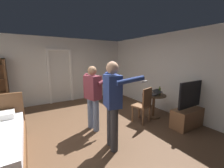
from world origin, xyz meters
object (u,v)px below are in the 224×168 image
tv_flatscreen (191,113)px  suitcase_dark (9,111)px  side_table (154,102)px  person_striped_shirt (93,94)px  wooden_chair (144,104)px  laptop (155,93)px  suitcase_small (9,113)px  person_blue_shirt (113,100)px  bottle_on_table (160,91)px

tv_flatscreen → suitcase_dark: size_ratio=2.48×
side_table → person_striped_shirt: bearing=172.1°
suitcase_dark → person_striped_shirt: bearing=-53.0°
wooden_chair → laptop: bearing=9.9°
laptop → suitcase_dark: laptop is taller
wooden_chair → suitcase_small: wooden_chair is taller
person_blue_shirt → suitcase_dark: bearing=124.6°
tv_flatscreen → wooden_chair: 1.24m
person_blue_shirt → side_table: bearing=19.0°
tv_flatscreen → bottle_on_table: tv_flatscreen is taller
wooden_chair → suitcase_small: (-3.19, 2.09, -0.32)m
tv_flatscreen → laptop: 1.05m
person_blue_shirt → suitcase_small: bearing=126.0°
tv_flatscreen → suitcase_small: 5.03m
bottle_on_table → wooden_chair: wooden_chair is taller
wooden_chair → suitcase_dark: 3.94m
tv_flatscreen → laptop: bearing=116.5°
suitcase_dark → suitcase_small: size_ratio=0.92×
side_table → wooden_chair: wooden_chair is taller
tv_flatscreen → suitcase_small: (-4.13, 2.87, -0.12)m
side_table → person_striped_shirt: (-1.86, 0.26, 0.43)m
laptop → bottle_on_table: (0.16, -0.04, 0.05)m
bottle_on_table → suitcase_small: (-3.86, 2.04, -0.58)m
side_table → wooden_chair: 0.56m
person_striped_shirt → suitcase_small: (-1.86, 1.71, -0.68)m
suitcase_dark → wooden_chair: bearing=-43.4°
side_table → person_blue_shirt: (-1.84, -0.63, 0.51)m
suitcase_dark → tv_flatscreen: bearing=-44.4°
side_table → suitcase_dark: size_ratio=1.44×
side_table → person_blue_shirt: 2.01m
person_blue_shirt → suitcase_small: (-1.88, 2.60, -0.76)m
side_table → bottle_on_table: bearing=-29.7°
person_striped_shirt → suitcase_dark: size_ratio=3.27×
person_blue_shirt → person_striped_shirt: 0.89m
bottle_on_table → person_striped_shirt: (-2.00, 0.34, 0.10)m
laptop → suitcase_small: bearing=151.6°
tv_flatscreen → suitcase_small: tv_flatscreen is taller
bottle_on_table → person_blue_shirt: bearing=-164.4°
laptop → person_blue_shirt: (-1.82, -0.59, 0.24)m
side_table → bottle_on_table: (0.14, -0.08, 0.33)m
side_table → suitcase_dark: 4.32m
bottle_on_table → person_striped_shirt: bearing=170.4°
tv_flatscreen → suitcase_dark: 5.15m
person_blue_shirt → suitcase_dark: person_blue_shirt is taller
person_blue_shirt → person_striped_shirt: person_blue_shirt is taller
side_table → suitcase_small: size_ratio=1.33×
suitcase_dark → suitcase_small: suitcase_small is taller
bottle_on_table → person_blue_shirt: (-1.98, -0.55, 0.18)m
laptop → suitcase_dark: bearing=149.7°
laptop → bottle_on_table: 0.17m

